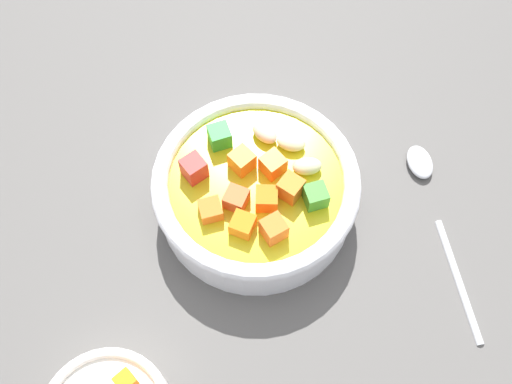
# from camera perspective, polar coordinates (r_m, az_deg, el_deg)

# --- Properties ---
(ground_plane) EXTENTS (1.40, 1.40, 0.02)m
(ground_plane) POSITION_cam_1_polar(r_m,az_deg,el_deg) (0.54, 0.00, -1.61)
(ground_plane) COLOR #565451
(soup_bowl_main) EXTENTS (0.18, 0.18, 0.06)m
(soup_bowl_main) POSITION_cam_1_polar(r_m,az_deg,el_deg) (0.51, 0.01, 0.23)
(soup_bowl_main) COLOR white
(soup_bowl_main) RESTS_ON ground_plane
(spoon) EXTENTS (0.10, 0.17, 0.01)m
(spoon) POSITION_cam_1_polar(r_m,az_deg,el_deg) (0.55, 16.73, -0.85)
(spoon) COLOR silver
(spoon) RESTS_ON ground_plane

